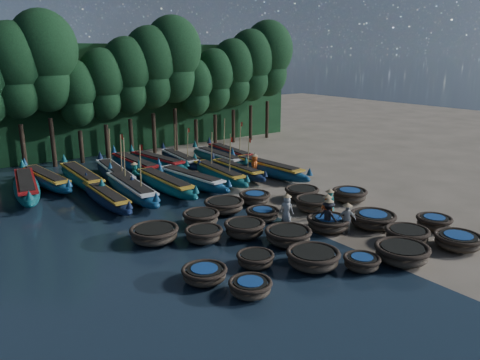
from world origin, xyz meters
TOP-DOWN VIEW (x-y plane):
  - ground at (0.00, 0.00)m, footprint 120.00×120.00m
  - foliage_wall at (0.00, 23.50)m, footprint 40.00×3.00m
  - coracle_3 at (0.54, -8.48)m, footprint 2.99×2.99m
  - coracle_4 at (4.07, -9.16)m, footprint 2.53×2.53m
  - coracle_5 at (-6.81, -6.74)m, footprint 1.76×1.76m
  - coracle_6 at (-3.08, -6.45)m, footprint 2.52×2.52m
  - coracle_7 at (-1.50, -7.88)m, footprint 1.97×1.97m
  - coracle_8 at (2.66, -7.29)m, footprint 2.58×2.58m
  - coracle_9 at (5.51, -7.01)m, footprint 1.91×1.91m
  - coracle_10 at (-7.66, -4.71)m, footprint 2.31×2.31m
  - coracle_11 at (-5.07, -4.84)m, footprint 2.02×2.02m
  - coracle_12 at (-2.17, -3.81)m, footprint 2.57×2.57m
  - coracle_13 at (0.81, -3.72)m, footprint 2.43×2.43m
  - coracle_14 at (3.08, -4.86)m, footprint 3.09×3.09m
  - coracle_15 at (-5.40, -1.08)m, footprint 2.07×2.07m
  - coracle_16 at (-3.36, -1.79)m, footprint 2.45×2.45m
  - coracle_17 at (-1.08, -0.44)m, footprint 2.10×2.10m
  - coracle_18 at (2.40, -0.97)m, footprint 2.22×2.22m
  - coracle_19 at (5.59, -1.07)m, footprint 2.24×2.24m
  - coracle_20 at (-7.43, 0.37)m, footprint 2.92×2.92m
  - coracle_21 at (-4.27, 1.00)m, footprint 2.38×2.38m
  - coracle_22 at (-2.04, 1.99)m, footprint 2.96×2.96m
  - coracle_23 at (0.45, 2.20)m, footprint 2.18×2.18m
  - coracle_24 at (3.45, 1.07)m, footprint 2.24×2.24m
  - long_boat_2 at (-7.15, 7.57)m, footprint 1.46×7.80m
  - long_boat_3 at (-5.24, 8.10)m, footprint 2.12×8.93m
  - long_boat_4 at (-2.80, 8.06)m, footprint 1.53×8.62m
  - long_boat_5 at (-0.78, 7.96)m, footprint 2.47×8.40m
  - long_boat_6 at (1.72, 8.17)m, footprint 2.02×8.18m
  - long_boat_7 at (3.57, 8.37)m, footprint 1.48×7.44m
  - long_boat_8 at (5.52, 7.02)m, footprint 2.18×8.93m
  - long_boat_9 at (-10.66, 12.74)m, footprint 3.11×9.07m
  - long_boat_10 at (-9.08, 14.10)m, footprint 2.42×8.41m
  - long_boat_11 at (-6.90, 12.94)m, footprint 1.73×9.00m
  - long_boat_12 at (-4.57, 12.52)m, footprint 2.50×8.82m
  - long_boat_13 at (-2.15, 14.30)m, footprint 1.72×8.77m
  - long_boat_14 at (-0.13, 14.42)m, footprint 2.51×8.24m
  - long_boat_15 at (1.83, 14.16)m, footprint 2.13×7.85m
  - long_boat_16 at (4.65, 12.52)m, footprint 1.69×8.48m
  - long_boat_17 at (6.51, 13.41)m, footprint 2.11×8.28m
  - fisherman_0 at (-0.10, -1.40)m, footprint 0.77×0.90m
  - fisherman_1 at (2.15, -2.51)m, footprint 0.75×0.70m
  - fisherman_2 at (1.41, -3.03)m, footprint 0.72×0.87m
  - fisherman_3 at (0.55, -3.93)m, footprint 0.89×1.28m
  - fisherman_4 at (1.26, -4.58)m, footprint 0.93×0.96m
  - fisherman_5 at (-3.70, 10.94)m, footprint 0.64×1.49m
  - fisherman_6 at (4.54, 7.42)m, footprint 0.98×0.99m
  - tree_3 at (-9.10, 20.00)m, footprint 4.92×4.92m
  - tree_4 at (-6.80, 20.00)m, footprint 5.34×5.34m
  - tree_5 at (-4.50, 20.00)m, footprint 3.68×3.68m
  - tree_6 at (-2.20, 20.00)m, footprint 4.09×4.09m
  - tree_7 at (0.10, 20.00)m, footprint 4.51×4.51m
  - tree_8 at (2.40, 20.00)m, footprint 4.92×4.92m
  - tree_9 at (4.70, 20.00)m, footprint 5.34×5.34m
  - tree_10 at (7.00, 20.00)m, footprint 3.68×3.68m
  - tree_11 at (9.30, 20.00)m, footprint 4.09×4.09m
  - tree_12 at (11.60, 20.00)m, footprint 4.51×4.51m
  - tree_13 at (13.90, 20.00)m, footprint 4.92×4.92m
  - tree_14 at (16.20, 20.00)m, footprint 5.34×5.34m

SIDE VIEW (x-z plane):
  - ground at x=0.00m, z-range 0.00..0.00m
  - coracle_11 at x=-5.07m, z-range 0.05..0.69m
  - coracle_5 at x=-6.81m, z-range 0.05..0.69m
  - coracle_7 at x=-1.50m, z-range 0.05..0.69m
  - coracle_10 at x=-7.66m, z-range 0.05..0.70m
  - coracle_17 at x=-1.08m, z-range 0.05..0.75m
  - coracle_15 at x=-5.40m, z-range 0.05..0.78m
  - coracle_23 at x=0.45m, z-range 0.06..0.78m
  - coracle_9 at x=5.51m, z-range 0.06..0.79m
  - coracle_4 at x=4.07m, z-range 0.06..0.80m
  - coracle_13 at x=0.81m, z-range 0.06..0.81m
  - coracle_22 at x=-2.04m, z-range 0.06..0.84m
  - coracle_12 at x=-2.17m, z-range 0.06..0.85m
  - coracle_21 at x=-4.27m, z-range 0.06..0.85m
  - coracle_8 at x=2.66m, z-range 0.06..0.85m
  - coracle_20 at x=-7.43m, z-range 0.06..0.86m
  - coracle_24 at x=3.45m, z-range 0.06..0.86m
  - coracle_6 at x=-3.08m, z-range 0.06..0.88m
  - coracle_19 at x=5.59m, z-range 0.06..0.88m
  - coracle_14 at x=3.08m, z-range 0.06..0.89m
  - coracle_3 at x=0.54m, z-range 0.06..0.90m
  - coracle_16 at x=-3.36m, z-range 0.06..0.90m
  - coracle_18 at x=2.40m, z-range 0.06..0.91m
  - long_boat_7 at x=3.57m, z-range -1.08..2.08m
  - long_boat_2 at x=-7.15m, z-range -0.16..1.21m
  - long_boat_15 at x=1.83m, z-range -1.14..2.21m
  - long_boat_6 at x=1.72m, z-range -1.19..2.29m
  - long_boat_14 at x=-0.13m, z-range -0.17..1.29m
  - long_boat_17 at x=6.51m, z-range -1.20..2.32m
  - long_boat_5 at x=-0.78m, z-range -0.18..1.31m
  - long_boat_10 at x=-9.08m, z-range -0.18..1.31m
  - long_boat_16 at x=4.65m, z-range -0.18..1.31m
  - long_boat_4 at x=-2.80m, z-range -0.18..1.34m
  - long_boat_13 at x=-2.15m, z-range -0.18..1.36m
  - long_boat_12 at x=-4.57m, z-range -1.29..2.48m
  - long_boat_8 at x=5.52m, z-range -0.19..1.39m
  - long_boat_11 at x=-6.90m, z-range -0.19..1.39m
  - long_boat_3 at x=-5.24m, z-range -1.30..2.50m
  - long_boat_9 at x=-10.66m, z-range -0.19..1.42m
  - fisherman_5 at x=-3.70m, z-range -0.06..1.70m
  - fisherman_0 at x=-0.10m, z-range -0.03..1.73m
  - fisherman_4 at x=1.26m, z-range -0.03..1.78m
  - fisherman_2 at x=1.41m, z-range -0.05..1.81m
  - fisherman_6 at x=4.54m, z-range -0.04..1.88m
  - fisherman_3 at x=0.55m, z-range -0.07..1.95m
  - fisherman_1 at x=2.15m, z-range 0.00..1.91m
  - foliage_wall at x=0.00m, z-range 0.00..10.00m
  - tree_5 at x=-4.50m, z-range 1.63..10.31m
  - tree_10 at x=7.00m, z-range 1.63..10.31m
  - tree_6 at x=-2.20m, z-range 1.82..11.47m
  - tree_11 at x=9.30m, z-range 1.82..11.47m
  - tree_7 at x=0.10m, z-range 2.01..12.64m
  - tree_12 at x=11.60m, z-range 2.01..12.64m
  - tree_3 at x=-9.10m, z-range 2.19..13.80m
  - tree_8 at x=2.40m, z-range 2.19..13.80m
  - tree_13 at x=13.90m, z-range 2.19..13.80m
  - tree_4 at x=-6.80m, z-range 2.38..14.96m
  - tree_9 at x=4.70m, z-range 2.38..14.96m
  - tree_14 at x=16.20m, z-range 2.38..14.96m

